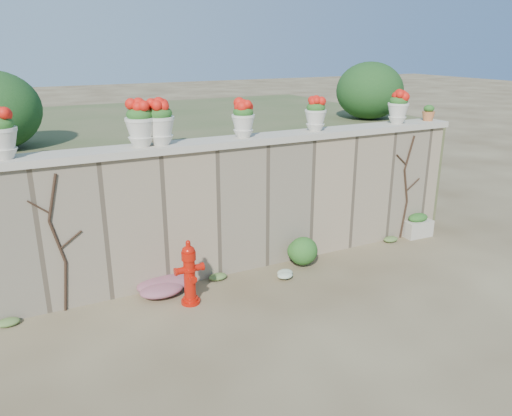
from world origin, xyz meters
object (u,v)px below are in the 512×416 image
fire_hydrant (189,272)px  terracotta_pot (428,114)px  planter_box (417,226)px  urn_pot_0 (0,134)px

fire_hydrant → terracotta_pot: size_ratio=3.42×
planter_box → terracotta_pot: bearing=48.9°
planter_box → terracotta_pot: 2.06m
fire_hydrant → urn_pot_0: 2.91m
fire_hydrant → terracotta_pot: 5.28m
urn_pot_0 → terracotta_pot: urn_pot_0 is taller
urn_pot_0 → terracotta_pot: 6.94m
fire_hydrant → planter_box: fire_hydrant is taller
urn_pot_0 → terracotta_pot: bearing=-0.0°
terracotta_pot → urn_pot_0: bearing=180.0°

